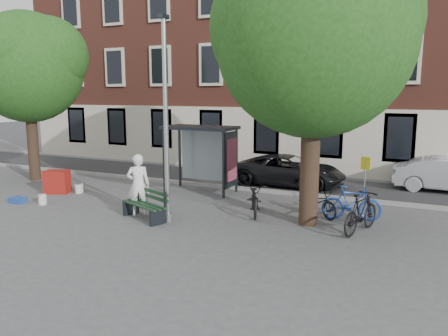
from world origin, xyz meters
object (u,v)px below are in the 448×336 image
lamppost (166,131)px  bench (145,206)px  notice_sign (365,173)px  bike_c (255,198)px  bike_d (361,213)px  car_dark (289,170)px  bike_a (317,202)px  red_stand (57,182)px  bus_shelter (210,144)px  bike_b (352,203)px  painter (138,185)px

lamppost → bench: size_ratio=3.28×
notice_sign → bench: bearing=-132.5°
bike_c → notice_sign: bearing=4.0°
lamppost → bench: bearing=-169.1°
bike_d → car_dark: bearing=-37.2°
bike_a → red_stand: (-10.03, -1.12, -0.01)m
lamppost → bike_d: lamppost is taller
car_dark → bus_shelter: bearing=135.0°
bike_d → bike_b: bearing=-51.5°
bench → bike_c: 3.50m
car_dark → lamppost: bearing=163.8°
painter → bike_a: size_ratio=1.13×
bike_a → bike_b: bearing=-56.8°
car_dark → red_stand: bearing=123.1°
bike_d → lamppost: bearing=31.3°
bus_shelter → notice_sign: (5.94, -0.61, -0.58)m
lamppost → bike_b: bearing=25.9°
red_stand → notice_sign: (11.33, 2.11, 0.89)m
painter → bench: (0.47, -0.31, -0.57)m
bike_a → bike_c: bike_c is taller
bus_shelter → bike_b: size_ratio=1.58×
lamppost → painter: (-1.20, 0.17, -1.79)m
bike_d → red_stand: (-11.54, 0.08, -0.13)m
bench → bike_b: bearing=46.0°
bike_c → red_stand: 8.16m
bike_d → red_stand: size_ratio=2.15×
lamppost → notice_sign: lamppost is taller
painter → bench: 0.81m
bus_shelter → red_stand: bus_shelter is taller
bike_b → car_dark: size_ratio=0.38×
bike_c → red_stand: size_ratio=2.24×
painter → bike_d: (6.74, 1.14, -0.41)m
bike_b → bike_c: bearing=89.1°
painter → bike_a: bearing=173.0°
bike_d → notice_sign: notice_sign is taller
bus_shelter → red_stand: bearing=-153.3°
bike_c → bike_b: bearing=-11.5°
car_dark → bike_d: bearing=-145.7°
bus_shelter → bike_b: (5.72, -1.63, -1.38)m
bus_shelter → bike_b: bearing=-15.9°
bike_a → red_stand: bike_a is taller
bench → bike_a: bearing=51.0°
bike_b → car_dark: 5.26m
bus_shelter → notice_sign: 6.00m
bike_b → bus_shelter: bearing=61.2°
bench → car_dark: bearing=90.9°
painter → red_stand: (-4.80, 1.22, -0.55)m
painter → bench: painter is taller
red_stand → bus_shelter: bearing=26.7°
bench → bus_shelter: bearing=110.2°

